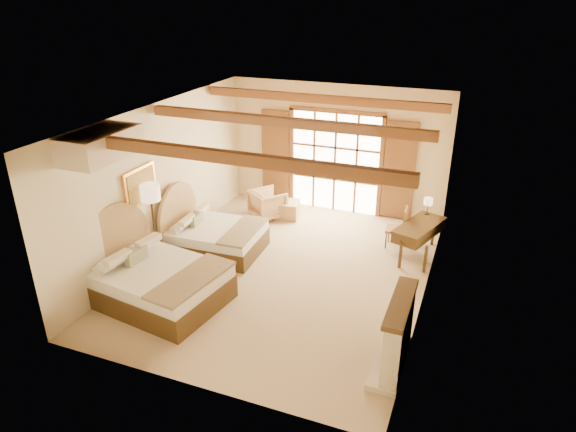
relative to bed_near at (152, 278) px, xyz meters
The scene contains 19 objects.
floor 2.64m from the bed_near, 43.83° to the left, with size 7.00×7.00×0.00m, color tan.
wall_back 5.74m from the bed_near, 70.52° to the left, with size 5.50×5.50×0.00m, color beige.
wall_left 2.31m from the bed_near, 115.95° to the left, with size 7.00×7.00×0.00m, color beige.
wall_right 5.09m from the bed_near, 21.26° to the left, with size 7.00×7.00×0.00m, color beige.
ceiling 3.79m from the bed_near, 43.83° to the left, with size 7.00×7.00×0.00m, color #AD783D.
ceiling_beams 3.70m from the bed_near, 43.83° to the left, with size 5.39×4.60×0.18m, color brown, non-canonical shape.
french_doors 5.62m from the bed_near, 70.32° to the left, with size 3.95×0.08×2.60m.
fireplace 4.48m from the bed_near, ahead, with size 0.46×1.40×1.16m.
painting 1.87m from the bed_near, 128.31° to the left, with size 0.06×0.95×0.75m.
canopy_valance 2.57m from the bed_near, 159.10° to the right, with size 0.70×1.40×0.45m, color beige.
bed_near is the anchor object (origin of this frame).
bed_far 2.10m from the bed_near, 89.30° to the left, with size 1.98×1.53×1.27m.
nightstand 1.14m from the bed_near, 123.70° to the left, with size 0.44×0.44×0.53m, color #4D3314.
floor_lamp 1.64m from the bed_near, 120.69° to the left, with size 0.38×0.38×1.80m.
armchair 4.20m from the bed_near, 83.33° to the left, with size 0.75×0.77×0.70m, color tan.
ottoman 4.45m from the bed_near, 77.74° to the left, with size 0.56×0.56×0.41m, color tan.
desk 5.49m from the bed_near, 39.02° to the left, with size 1.02×1.51×0.75m.
desk_chair 5.29m from the bed_near, 44.60° to the left, with size 0.43×0.43×0.94m.
desk_lamp 5.95m from the bed_near, 42.95° to the left, with size 0.19×0.19×0.38m.
Camera 1 is at (3.35, -8.39, 5.30)m, focal length 32.00 mm.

